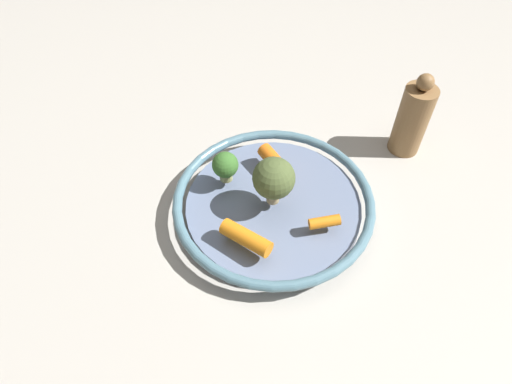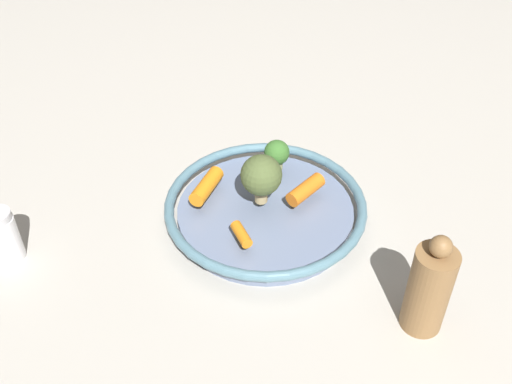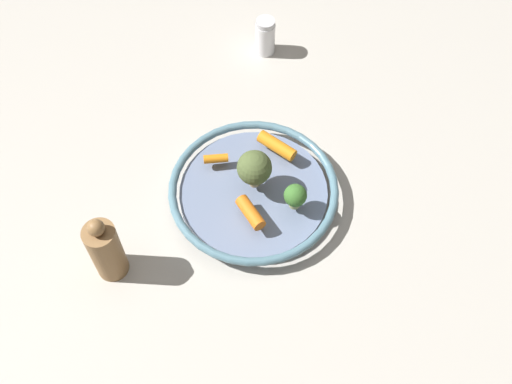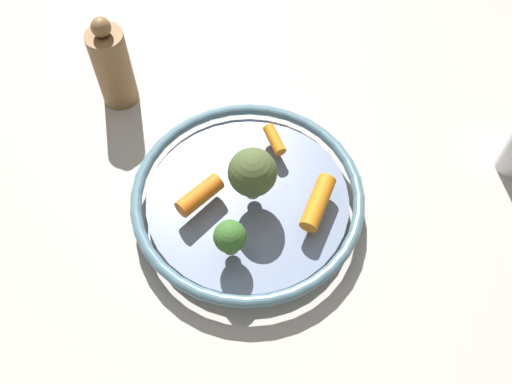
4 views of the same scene
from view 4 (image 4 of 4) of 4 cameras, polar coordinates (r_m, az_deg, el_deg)
ground_plane at (r=0.72m, az=-0.80°, el=-1.66°), size 2.18×2.18×0.00m
serving_bowl at (r=0.70m, az=-0.82°, el=-0.85°), size 0.28×0.28×0.04m
baby_carrot_near_rim at (r=0.68m, az=-5.56°, el=-0.31°), size 0.06×0.06×0.02m
baby_carrot_center at (r=0.72m, az=1.83°, el=5.16°), size 0.04×0.03×0.02m
baby_carrot_left at (r=0.67m, az=6.09°, el=-1.04°), size 0.07×0.05×0.02m
broccoli_floret_large at (r=0.65m, az=-0.35°, el=1.73°), size 0.06×0.06×0.07m
broccoli_floret_edge at (r=0.63m, az=-2.56°, el=-4.45°), size 0.04×0.04×0.05m
pepper_mill at (r=0.80m, az=-13.90°, el=11.91°), size 0.05×0.05×0.14m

